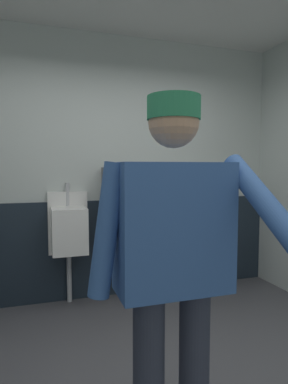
{
  "coord_description": "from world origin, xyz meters",
  "views": [
    {
      "loc": [
        -0.66,
        -1.67,
        1.4
      ],
      "look_at": [
        -0.06,
        0.21,
        1.25
      ],
      "focal_mm": 30.33,
      "sensor_mm": 36.0,
      "label": 1
    }
  ],
  "objects": [
    {
      "name": "person",
      "position": [
        -0.12,
        -0.39,
        1.01
      ],
      "size": [
        0.71,
        0.6,
        1.7
      ],
      "color": "#2D3342",
      "rests_on": "ground_plane"
    },
    {
      "name": "urinal_right",
      "position": [
        1.1,
        1.61,
        0.78
      ],
      "size": [
        0.4,
        0.34,
        1.24
      ],
      "color": "white",
      "rests_on": "ground_plane"
    },
    {
      "name": "wainscot_band_back",
      "position": [
        0.0,
        1.76,
        0.52
      ],
      "size": [
        3.93,
        0.03,
        1.05
      ],
      "primitive_type": "cube",
      "color": "#19232D",
      "rests_on": "ground_plane"
    },
    {
      "name": "urinal_middle",
      "position": [
        0.35,
        1.61,
        0.78
      ],
      "size": [
        0.4,
        0.34,
        1.24
      ],
      "color": "white",
      "rests_on": "ground_plane"
    },
    {
      "name": "urinal_left",
      "position": [
        -0.4,
        1.61,
        0.78
      ],
      "size": [
        0.4,
        0.34,
        1.24
      ],
      "color": "white",
      "rests_on": "ground_plane"
    },
    {
      "name": "wall_back",
      "position": [
        0.0,
        1.83,
        1.4
      ],
      "size": [
        4.53,
        0.12,
        2.8
      ],
      "primitive_type": "cube",
      "color": "silver",
      "rests_on": "ground_plane"
    },
    {
      "name": "privacy_divider_panel",
      "position": [
        -0.03,
        1.54,
        0.95
      ],
      "size": [
        0.04,
        0.4,
        0.9
      ],
      "primitive_type": "cube",
      "color": "#4C4C51"
    }
  ]
}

